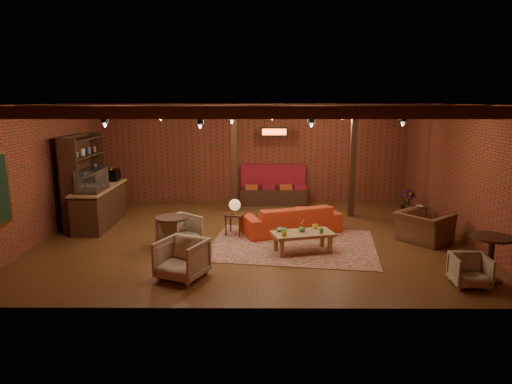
{
  "coord_description": "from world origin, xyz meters",
  "views": [
    {
      "loc": [
        0.13,
        -10.83,
        3.29
      ],
      "look_at": [
        0.06,
        0.2,
        1.07
      ],
      "focal_mm": 32.0,
      "sensor_mm": 36.0,
      "label": 1
    }
  ],
  "objects_px": {
    "armchair_right": "(424,222)",
    "armchair_far": "(470,269)",
    "armchair_a": "(180,230)",
    "plant_tall": "(410,176)",
    "round_table_right": "(491,251)",
    "side_table_lamp": "(235,208)",
    "round_table_left": "(172,228)",
    "sofa": "(291,219)",
    "coffee_table": "(302,235)",
    "side_table_book": "(417,208)",
    "armchair_b": "(182,257)"
  },
  "relations": [
    {
      "from": "armchair_right",
      "to": "armchair_far",
      "type": "height_order",
      "value": "armchair_right"
    },
    {
      "from": "side_table_lamp",
      "to": "round_table_left",
      "type": "distance_m",
      "value": 1.8
    },
    {
      "from": "armchair_b",
      "to": "plant_tall",
      "type": "height_order",
      "value": "plant_tall"
    },
    {
      "from": "armchair_far",
      "to": "plant_tall",
      "type": "height_order",
      "value": "plant_tall"
    },
    {
      "from": "round_table_left",
      "to": "plant_tall",
      "type": "distance_m",
      "value": 6.89
    },
    {
      "from": "side_table_lamp",
      "to": "plant_tall",
      "type": "bearing_deg",
      "value": 19.84
    },
    {
      "from": "armchair_b",
      "to": "round_table_right",
      "type": "distance_m",
      "value": 5.71
    },
    {
      "from": "armchair_right",
      "to": "armchair_b",
      "type": "bearing_deg",
      "value": 74.38
    },
    {
      "from": "side_table_lamp",
      "to": "armchair_far",
      "type": "relative_size",
      "value": 1.43
    },
    {
      "from": "sofa",
      "to": "armchair_far",
      "type": "bearing_deg",
      "value": 111.98
    },
    {
      "from": "side_table_book",
      "to": "round_table_right",
      "type": "xyz_separation_m",
      "value": [
        0.0,
        -3.99,
        0.13
      ]
    },
    {
      "from": "armchair_a",
      "to": "coffee_table",
      "type": "bearing_deg",
      "value": -57.46
    },
    {
      "from": "armchair_a",
      "to": "armchair_right",
      "type": "height_order",
      "value": "armchair_right"
    },
    {
      "from": "sofa",
      "to": "side_table_lamp",
      "type": "xyz_separation_m",
      "value": [
        -1.42,
        -0.18,
        0.33
      ]
    },
    {
      "from": "plant_tall",
      "to": "sofa",
      "type": "bearing_deg",
      "value": -155.49
    },
    {
      "from": "side_table_book",
      "to": "armchair_right",
      "type": "bearing_deg",
      "value": -103.13
    },
    {
      "from": "round_table_left",
      "to": "round_table_right",
      "type": "relative_size",
      "value": 0.88
    },
    {
      "from": "coffee_table",
      "to": "side_table_lamp",
      "type": "distance_m",
      "value": 2.05
    },
    {
      "from": "side_table_lamp",
      "to": "side_table_book",
      "type": "relative_size",
      "value": 1.68
    },
    {
      "from": "round_table_right",
      "to": "armchair_far",
      "type": "height_order",
      "value": "round_table_right"
    },
    {
      "from": "round_table_right",
      "to": "side_table_book",
      "type": "bearing_deg",
      "value": 90.0
    },
    {
      "from": "side_table_book",
      "to": "armchair_far",
      "type": "height_order",
      "value": "armchair_far"
    },
    {
      "from": "side_table_lamp",
      "to": "round_table_left",
      "type": "relative_size",
      "value": 1.19
    },
    {
      "from": "round_table_left",
      "to": "armchair_far",
      "type": "bearing_deg",
      "value": -19.06
    },
    {
      "from": "side_table_book",
      "to": "plant_tall",
      "type": "height_order",
      "value": "plant_tall"
    },
    {
      "from": "armchair_b",
      "to": "armchair_far",
      "type": "height_order",
      "value": "armchair_b"
    },
    {
      "from": "side_table_lamp",
      "to": "armchair_b",
      "type": "bearing_deg",
      "value": -106.58
    },
    {
      "from": "coffee_table",
      "to": "armchair_right",
      "type": "height_order",
      "value": "armchair_right"
    },
    {
      "from": "armchair_b",
      "to": "plant_tall",
      "type": "distance_m",
      "value": 7.37
    },
    {
      "from": "side_table_lamp",
      "to": "armchair_far",
      "type": "distance_m",
      "value": 5.43
    },
    {
      "from": "armchair_right",
      "to": "armchair_far",
      "type": "bearing_deg",
      "value": 139.62
    },
    {
      "from": "coffee_table",
      "to": "armchair_b",
      "type": "bearing_deg",
      "value": -147.62
    },
    {
      "from": "coffee_table",
      "to": "side_table_lamp",
      "type": "xyz_separation_m",
      "value": [
        -1.54,
        1.33,
        0.29
      ]
    },
    {
      "from": "round_table_right",
      "to": "armchair_b",
      "type": "bearing_deg",
      "value": 179.03
    },
    {
      "from": "side_table_book",
      "to": "armchair_far",
      "type": "relative_size",
      "value": 0.85
    },
    {
      "from": "round_table_right",
      "to": "side_table_lamp",
      "type": "bearing_deg",
      "value": 148.86
    },
    {
      "from": "round_table_left",
      "to": "armchair_b",
      "type": "xyz_separation_m",
      "value": [
        0.49,
        -1.65,
        -0.1
      ]
    },
    {
      "from": "armchair_b",
      "to": "plant_tall",
      "type": "xyz_separation_m",
      "value": [
        5.71,
        4.59,
        0.78
      ]
    },
    {
      "from": "plant_tall",
      "to": "armchair_a",
      "type": "bearing_deg",
      "value": -155.83
    },
    {
      "from": "sofa",
      "to": "plant_tall",
      "type": "xyz_separation_m",
      "value": [
        3.44,
        1.57,
        0.83
      ]
    },
    {
      "from": "round_table_right",
      "to": "armchair_far",
      "type": "bearing_deg",
      "value": -153.44
    },
    {
      "from": "sofa",
      "to": "plant_tall",
      "type": "distance_m",
      "value": 3.87
    },
    {
      "from": "sofa",
      "to": "round_table_left",
      "type": "bearing_deg",
      "value": 7.03
    },
    {
      "from": "sofa",
      "to": "plant_tall",
      "type": "relative_size",
      "value": 1.02
    },
    {
      "from": "round_table_left",
      "to": "armchair_right",
      "type": "distance_m",
      "value": 5.84
    },
    {
      "from": "armchair_a",
      "to": "side_table_book",
      "type": "height_order",
      "value": "armchair_a"
    },
    {
      "from": "round_table_left",
      "to": "round_table_right",
      "type": "bearing_deg",
      "value": -15.73
    },
    {
      "from": "sofa",
      "to": "armchair_far",
      "type": "height_order",
      "value": "sofa"
    },
    {
      "from": "armchair_a",
      "to": "plant_tall",
      "type": "relative_size",
      "value": 0.33
    },
    {
      "from": "armchair_b",
      "to": "side_table_book",
      "type": "distance_m",
      "value": 6.91
    }
  ]
}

